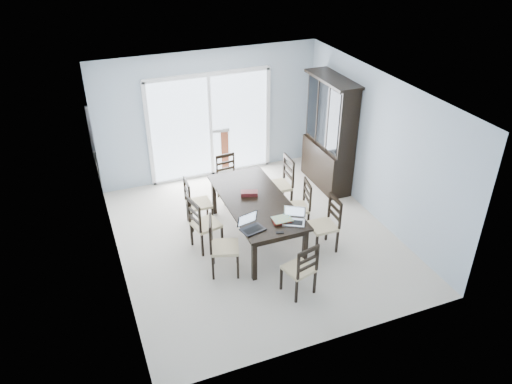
# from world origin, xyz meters

# --- Properties ---
(floor) EXTENTS (5.00, 5.00, 0.00)m
(floor) POSITION_xyz_m (0.00, 0.00, 0.00)
(floor) COLOR beige
(floor) RESTS_ON ground
(ceiling) EXTENTS (5.00, 5.00, 0.00)m
(ceiling) POSITION_xyz_m (0.00, 0.00, 2.60)
(ceiling) COLOR white
(ceiling) RESTS_ON back_wall
(back_wall) EXTENTS (4.50, 0.02, 2.60)m
(back_wall) POSITION_xyz_m (0.00, 2.50, 1.30)
(back_wall) COLOR #A2B3C2
(back_wall) RESTS_ON floor
(wall_left) EXTENTS (0.02, 5.00, 2.60)m
(wall_left) POSITION_xyz_m (-2.25, 0.00, 1.30)
(wall_left) COLOR #A2B3C2
(wall_left) RESTS_ON floor
(wall_right) EXTENTS (0.02, 5.00, 2.60)m
(wall_right) POSITION_xyz_m (2.25, 0.00, 1.30)
(wall_right) COLOR #A2B3C2
(wall_right) RESTS_ON floor
(balcony) EXTENTS (4.50, 2.00, 0.10)m
(balcony) POSITION_xyz_m (0.00, 3.50, -0.05)
(balcony) COLOR gray
(balcony) RESTS_ON ground
(railing) EXTENTS (4.50, 0.06, 1.10)m
(railing) POSITION_xyz_m (0.00, 4.50, 0.55)
(railing) COLOR #99999E
(railing) RESTS_ON balcony
(dining_table) EXTENTS (1.00, 2.20, 0.75)m
(dining_table) POSITION_xyz_m (0.00, 0.00, 0.67)
(dining_table) COLOR black
(dining_table) RESTS_ON floor
(china_hutch) EXTENTS (0.50, 1.38, 2.20)m
(china_hutch) POSITION_xyz_m (2.02, 1.25, 1.07)
(china_hutch) COLOR black
(china_hutch) RESTS_ON floor
(sliding_door) EXTENTS (2.52, 0.05, 2.18)m
(sliding_door) POSITION_xyz_m (0.00, 2.48, 1.09)
(sliding_door) COLOR silver
(sliding_door) RESTS_ON floor
(chair_left_near) EXTENTS (0.53, 0.53, 1.10)m
(chair_left_near) POSITION_xyz_m (-0.85, -0.63, 0.58)
(chair_left_near) COLOR black
(chair_left_near) RESTS_ON floor
(chair_left_mid) EXTENTS (0.50, 0.49, 1.09)m
(chair_left_mid) POSITION_xyz_m (-0.94, 0.04, 0.57)
(chair_left_mid) COLOR black
(chair_left_mid) RESTS_ON floor
(chair_left_far) EXTENTS (0.42, 0.41, 1.06)m
(chair_left_far) POSITION_xyz_m (-0.86, 0.74, 0.56)
(chair_left_far) COLOR black
(chair_left_far) RESTS_ON floor
(chair_right_near) EXTENTS (0.43, 0.42, 1.08)m
(chair_right_near) POSITION_xyz_m (0.98, -0.68, 0.57)
(chair_right_near) COLOR black
(chair_right_near) RESTS_ON floor
(chair_right_mid) EXTENTS (0.48, 0.47, 1.06)m
(chair_right_mid) POSITION_xyz_m (0.82, -0.02, 0.56)
(chair_right_mid) COLOR black
(chair_right_mid) RESTS_ON floor
(chair_right_far) EXTENTS (0.46, 0.45, 1.18)m
(chair_right_far) POSITION_xyz_m (0.81, 0.73, 0.62)
(chair_right_far) COLOR black
(chair_right_far) RESTS_ON floor
(chair_end_near) EXTENTS (0.47, 0.48, 1.02)m
(chair_end_near) POSITION_xyz_m (0.09, -1.57, 0.54)
(chair_end_near) COLOR black
(chair_end_near) RESTS_ON floor
(chair_end_far) EXTENTS (0.41, 0.43, 1.02)m
(chair_end_far) POSITION_xyz_m (-0.00, 1.45, 0.54)
(chair_end_far) COLOR black
(chair_end_far) RESTS_ON floor
(laptop_dark) EXTENTS (0.39, 0.31, 0.24)m
(laptop_dark) POSITION_xyz_m (-0.36, -0.78, 0.81)
(laptop_dark) COLOR black
(laptop_dark) RESTS_ON dining_table
(laptop_silver) EXTENTS (0.40, 0.37, 0.23)m
(laptop_silver) POSITION_xyz_m (0.29, -0.84, 0.81)
(laptop_silver) COLOR silver
(laptop_silver) RESTS_ON dining_table
(book_stack) EXTENTS (0.30, 0.24, 0.05)m
(book_stack) POSITION_xyz_m (0.14, -0.73, 0.77)
(book_stack) COLOR maroon
(book_stack) RESTS_ON dining_table
(cell_phone) EXTENTS (0.12, 0.08, 0.01)m
(cell_phone) POSITION_xyz_m (-0.02, -1.00, 0.76)
(cell_phone) COLOR black
(cell_phone) RESTS_ON dining_table
(game_box) EXTENTS (0.31, 0.23, 0.07)m
(game_box) POSITION_xyz_m (-0.04, 0.18, 0.78)
(game_box) COLOR #4B0F1D
(game_box) RESTS_ON dining_table
(hot_tub) EXTENTS (2.11, 1.93, 0.98)m
(hot_tub) POSITION_xyz_m (-0.44, 3.38, 0.49)
(hot_tub) COLOR brown
(hot_tub) RESTS_ON balcony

